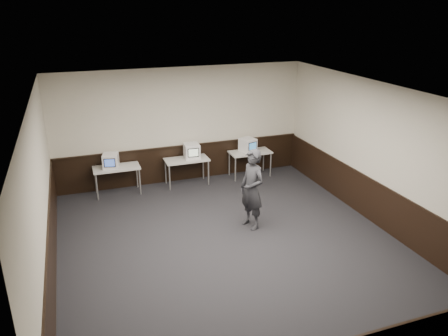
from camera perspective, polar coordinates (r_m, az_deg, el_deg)
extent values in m
plane|color=black|center=(9.26, 1.09, -10.30)|extent=(8.00, 8.00, 0.00)
plane|color=white|center=(8.09, 1.24, 9.50)|extent=(8.00, 8.00, 0.00)
plane|color=beige|center=(12.18, -5.52, 5.55)|extent=(7.00, 0.00, 7.00)
plane|color=beige|center=(5.45, 16.77, -15.97)|extent=(7.00, 0.00, 7.00)
plane|color=beige|center=(8.10, -22.76, -4.09)|extent=(0.00, 8.00, 8.00)
plane|color=beige|center=(10.25, 19.80, 1.43)|extent=(0.00, 8.00, 8.00)
cube|color=black|center=(12.49, -5.33, 0.66)|extent=(6.98, 0.04, 1.00)
cube|color=black|center=(8.59, -21.60, -10.76)|extent=(0.04, 7.98, 1.00)
cube|color=black|center=(10.63, 19.00, -4.18)|extent=(0.04, 7.98, 1.00)
cube|color=black|center=(12.31, -5.39, 2.90)|extent=(6.98, 0.06, 0.04)
cube|color=beige|center=(11.77, -13.88, 0.02)|extent=(1.20, 0.60, 0.04)
cylinder|color=#999999|center=(11.64, -16.26, -2.44)|extent=(0.04, 0.04, 0.71)
cylinder|color=#999999|center=(11.73, -10.92, -1.78)|extent=(0.04, 0.04, 0.71)
cylinder|color=#999999|center=(12.11, -16.44, -1.55)|extent=(0.04, 0.04, 0.71)
cylinder|color=#999999|center=(12.19, -11.30, -0.92)|extent=(0.04, 0.04, 0.71)
cube|color=beige|center=(12.07, -4.91, 1.10)|extent=(1.20, 0.60, 0.04)
cylinder|color=#999999|center=(11.86, -7.11, -1.30)|extent=(0.04, 0.04, 0.71)
cylinder|color=#999999|center=(12.12, -2.04, -0.65)|extent=(0.04, 0.04, 0.71)
cylinder|color=#999999|center=(12.31, -7.63, -0.47)|extent=(0.04, 0.04, 0.71)
cylinder|color=#999999|center=(12.56, -2.73, 0.14)|extent=(0.04, 0.04, 0.71)
cube|color=beige|center=(12.65, 3.43, 2.07)|extent=(1.20, 0.60, 0.04)
cylinder|color=#999999|center=(12.36, 1.50, -0.20)|extent=(0.04, 0.04, 0.71)
cylinder|color=#999999|center=(12.78, 6.11, 0.40)|extent=(0.04, 0.04, 0.71)
cylinder|color=#999999|center=(12.80, 0.70, 0.56)|extent=(0.04, 0.04, 0.71)
cylinder|color=#999999|center=(13.20, 5.18, 1.11)|extent=(0.04, 0.04, 0.71)
cube|color=white|center=(11.68, -14.58, 0.91)|extent=(0.47, 0.48, 0.39)
cube|color=black|center=(11.48, -14.71, 0.65)|extent=(0.29, 0.08, 0.23)
cube|color=#3C5CB3|center=(11.47, -14.72, 0.63)|extent=(0.25, 0.06, 0.19)
cube|color=white|center=(12.06, -4.24, 2.24)|extent=(0.44, 0.46, 0.41)
cube|color=black|center=(11.85, -4.03, 2.01)|extent=(0.31, 0.04, 0.25)
cube|color=#B4C4AC|center=(11.84, -4.02, 1.99)|extent=(0.27, 0.02, 0.21)
cube|color=white|center=(12.58, 3.12, 3.01)|extent=(0.50, 0.52, 0.39)
cube|color=black|center=(12.42, 3.75, 2.86)|extent=(0.29, 0.11, 0.24)
cube|color=teal|center=(12.41, 3.78, 2.85)|extent=(0.24, 0.09, 0.20)
imported|color=#28292E|center=(9.68, 3.69, -2.79)|extent=(0.62, 0.77, 1.83)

